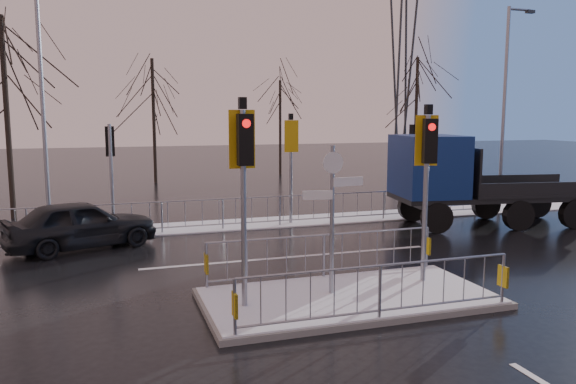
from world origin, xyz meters
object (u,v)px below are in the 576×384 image
object	(u,v)px
traffic_island	(348,283)
flatbed_truck	(454,178)
street_lamp_right	(506,100)
car_far_lane	(81,224)
street_lamp_left	(44,94)

from	to	relation	value
traffic_island	flatbed_truck	world-z (taller)	traffic_island
flatbed_truck	street_lamp_right	xyz separation A→B (m)	(3.85, 2.32, 2.72)
traffic_island	flatbed_truck	size ratio (longest dim) A/B	0.85
traffic_island	car_far_lane	size ratio (longest dim) A/B	1.43
street_lamp_right	street_lamp_left	xyz separation A→B (m)	(-17.00, 1.00, 0.10)
street_lamp_left	flatbed_truck	bearing A→B (deg)	-14.17
traffic_island	street_lamp_left	xyz separation A→B (m)	(-6.42, 9.49, 4.10)
car_far_lane	flatbed_truck	xyz separation A→B (m)	(12.13, -0.43, 0.96)
traffic_island	street_lamp_left	distance (m)	12.17
flatbed_truck	street_lamp_left	world-z (taller)	street_lamp_left
traffic_island	car_far_lane	world-z (taller)	traffic_island
car_far_lane	street_lamp_left	bearing A→B (deg)	0.37
street_lamp_right	street_lamp_left	world-z (taller)	street_lamp_left
traffic_island	street_lamp_right	distance (m)	14.14
traffic_island	street_lamp_left	bearing A→B (deg)	124.07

